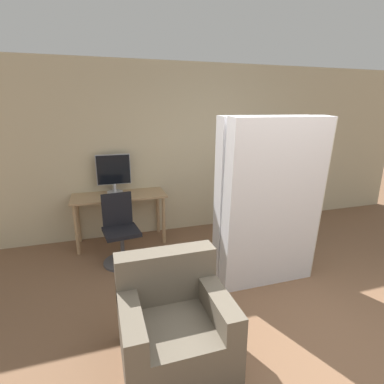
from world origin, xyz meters
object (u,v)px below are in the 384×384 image
Objects in this scene: office_chair at (121,236)px; mattress_near at (274,206)px; monitor at (114,172)px; armchair at (173,323)px; bookshelf at (258,180)px; mattress_far at (262,199)px.

mattress_near is at bearing -33.57° from office_chair.
office_chair is at bearing -90.02° from monitor.
monitor is at bearing 89.98° from office_chair.
monitor is 2.67m from armchair.
bookshelf is 2.04m from mattress_near.
armchair is at bearing -83.90° from monitor.
monitor is at bearing -179.78° from bookshelf.
mattress_near is 1.65m from armchair.
mattress_near is 2.28× the size of armchair.
monitor is at bearing 96.10° from armchair.
armchair is (-1.34, -0.96, -0.65)m from mattress_far.
bookshelf is at bearing 0.22° from monitor.
bookshelf is at bearing 61.57° from mattress_far.
armchair is (0.27, -2.54, -0.76)m from monitor.
bookshelf is (2.47, 0.77, 0.41)m from office_chair.
mattress_near is 0.25m from mattress_far.
office_chair is 2.02m from mattress_near.
monitor reaches higher than office_chair.
monitor is at bearing 131.34° from mattress_near.
armchair is (-2.20, -2.55, -0.46)m from bookshelf.
office_chair is at bearing 153.04° from mattress_far.
bookshelf is 3.40m from armchair.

